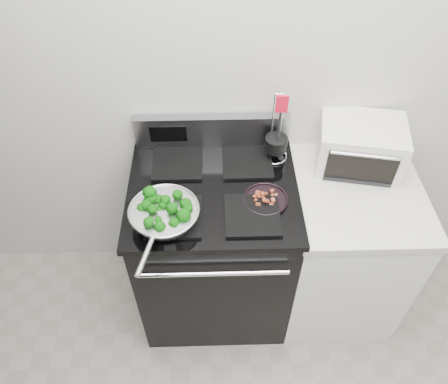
{
  "coord_description": "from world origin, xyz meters",
  "views": [
    {
      "loc": [
        -0.29,
        0.03,
        2.41
      ],
      "look_at": [
        -0.25,
        1.36,
        0.98
      ],
      "focal_mm": 35.0,
      "sensor_mm": 36.0,
      "label": 1
    }
  ],
  "objects_px": {
    "gas_range": "(214,247)",
    "utensil_holder": "(276,147)",
    "toaster_oven": "(360,145)",
    "skillet": "(164,214)",
    "bacon_plate": "(266,198)"
  },
  "relations": [
    {
      "from": "gas_range",
      "to": "utensil_holder",
      "type": "distance_m",
      "value": 0.64
    },
    {
      "from": "bacon_plate",
      "to": "toaster_oven",
      "type": "relative_size",
      "value": 0.45
    },
    {
      "from": "skillet",
      "to": "gas_range",
      "type": "bearing_deg",
      "value": 56.73
    },
    {
      "from": "utensil_holder",
      "to": "toaster_oven",
      "type": "relative_size",
      "value": 0.84
    },
    {
      "from": "bacon_plate",
      "to": "toaster_oven",
      "type": "height_order",
      "value": "toaster_oven"
    },
    {
      "from": "gas_range",
      "to": "toaster_oven",
      "type": "xyz_separation_m",
      "value": [
        0.71,
        0.19,
        0.55
      ]
    },
    {
      "from": "skillet",
      "to": "bacon_plate",
      "type": "bearing_deg",
      "value": 27.79
    },
    {
      "from": "gas_range",
      "to": "skillet",
      "type": "xyz_separation_m",
      "value": [
        -0.21,
        -0.19,
        0.51
      ]
    },
    {
      "from": "gas_range",
      "to": "toaster_oven",
      "type": "bearing_deg",
      "value": 14.71
    },
    {
      "from": "utensil_holder",
      "to": "toaster_oven",
      "type": "xyz_separation_m",
      "value": [
        0.4,
        -0.02,
        0.02
      ]
    },
    {
      "from": "utensil_holder",
      "to": "gas_range",
      "type": "bearing_deg",
      "value": -144.33
    },
    {
      "from": "skillet",
      "to": "utensil_holder",
      "type": "height_order",
      "value": "utensil_holder"
    },
    {
      "from": "gas_range",
      "to": "skillet",
      "type": "distance_m",
      "value": 0.58
    },
    {
      "from": "skillet",
      "to": "utensil_holder",
      "type": "xyz_separation_m",
      "value": [
        0.51,
        0.39,
        0.02
      ]
    },
    {
      "from": "skillet",
      "to": "toaster_oven",
      "type": "bearing_deg",
      "value": 36.22
    }
  ]
}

